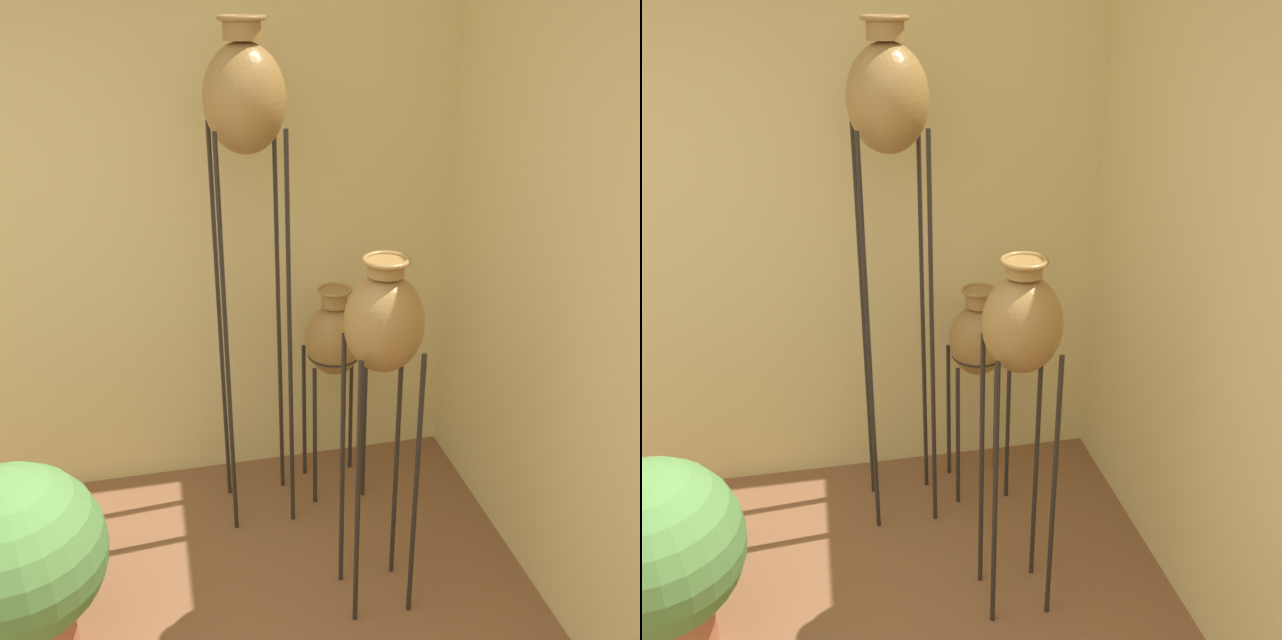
{
  "view_description": "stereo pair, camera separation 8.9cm",
  "coord_description": "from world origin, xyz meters",
  "views": [
    {
      "loc": [
        0.65,
        -1.32,
        2.4
      ],
      "look_at": [
        1.32,
        1.54,
        1.09
      ],
      "focal_mm": 42.0,
      "sensor_mm": 36.0,
      "label": 1
    },
    {
      "loc": [
        0.74,
        -1.34,
        2.4
      ],
      "look_at": [
        1.32,
        1.54,
        1.09
      ],
      "focal_mm": 42.0,
      "sensor_mm": 36.0,
      "label": 2
    }
  ],
  "objects": [
    {
      "name": "vase_stand_short",
      "position": [
        1.46,
        1.83,
        0.83
      ],
      "size": [
        0.28,
        0.28,
        1.11
      ],
      "color": "#28231E",
      "rests_on": "ground_plane"
    },
    {
      "name": "vase_stand_tall",
      "position": [
        1.06,
        1.74,
        1.94
      ],
      "size": [
        0.33,
        0.33,
        2.3
      ],
      "color": "#28231E",
      "rests_on": "ground_plane"
    },
    {
      "name": "potted_plant",
      "position": [
        0.06,
        1.02,
        0.47
      ],
      "size": [
        0.66,
        0.66,
        0.84
      ],
      "color": "#B26647",
      "rests_on": "ground_plane"
    },
    {
      "name": "wall_back",
      "position": [
        0.0,
        2.17,
        1.35
      ],
      "size": [
        8.28,
        0.06,
        2.7
      ],
      "color": "beige",
      "rests_on": "ground_plane"
    },
    {
      "name": "vase_stand_medium",
      "position": [
        1.44,
        1.03,
        1.26
      ],
      "size": [
        0.3,
        0.3,
        1.53
      ],
      "color": "#28231E",
      "rests_on": "ground_plane"
    }
  ]
}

